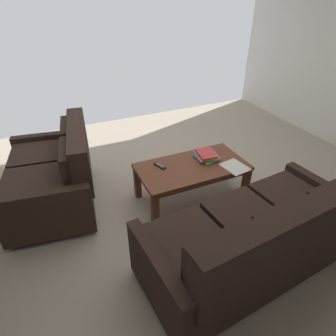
{
  "coord_description": "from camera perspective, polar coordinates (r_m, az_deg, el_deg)",
  "views": [
    {
      "loc": [
        1.28,
        2.36,
        2.13
      ],
      "look_at": [
        0.4,
        0.41,
        0.76
      ],
      "focal_mm": 30.64,
      "sensor_mm": 36.0,
      "label": 1
    }
  ],
  "objects": [
    {
      "name": "ground_plane",
      "position": [
        3.43,
        3.34,
        -6.0
      ],
      "size": [
        5.63,
        5.22,
        0.01
      ],
      "primitive_type": "cube",
      "color": "tan"
    },
    {
      "name": "sofa_main",
      "position": [
        2.53,
        17.16,
        -13.36
      ],
      "size": [
        1.92,
        1.0,
        0.9
      ],
      "color": "black",
      "rests_on": "ground"
    },
    {
      "name": "loose_magazine",
      "position": [
        3.24,
        13.15,
        0.21
      ],
      "size": [
        0.28,
        0.32,
        0.01
      ],
      "primitive_type": "cube",
      "rotation": [
        0.0,
        0.0,
        3.28
      ],
      "color": "silver",
      "rests_on": "coffee_table"
    },
    {
      "name": "book_stack",
      "position": [
        3.33,
        7.65,
        2.47
      ],
      "size": [
        0.29,
        0.32,
        0.08
      ],
      "color": "#337F51",
      "rests_on": "coffee_table"
    },
    {
      "name": "coffee_table",
      "position": [
        3.23,
        4.79,
        -0.5
      ],
      "size": [
        1.22,
        0.63,
        0.44
      ],
      "color": "brown",
      "rests_on": "ground"
    },
    {
      "name": "tv_remote",
      "position": [
        3.16,
        -1.64,
        0.44
      ],
      "size": [
        0.09,
        0.17,
        0.02
      ],
      "color": "black",
      "rests_on": "coffee_table"
    },
    {
      "name": "loveseat_near",
      "position": [
        3.39,
        -21.47,
        -1.22
      ],
      "size": [
        1.05,
        1.45,
        0.9
      ],
      "color": "black",
      "rests_on": "ground"
    }
  ]
}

